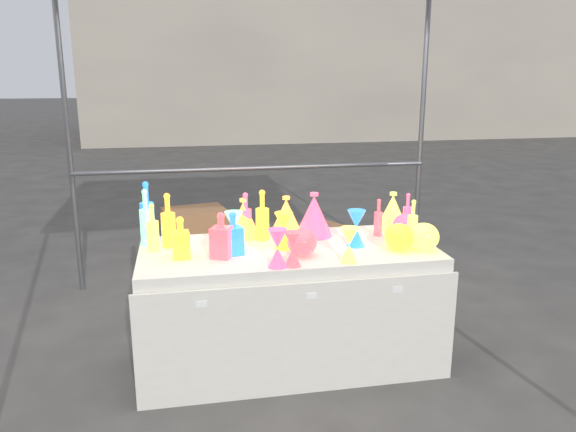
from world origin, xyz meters
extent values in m
plane|color=#5B5854|center=(0.00, 0.00, 0.00)|extent=(80.00, 80.00, 0.00)
cylinder|color=gray|center=(-1.50, 1.50, 1.20)|extent=(0.04, 0.04, 2.40)
cylinder|color=gray|center=(1.50, 1.50, 1.20)|extent=(0.04, 0.04, 2.40)
cylinder|color=gray|center=(0.00, 1.47, 1.00)|extent=(3.00, 0.04, 0.04)
cube|color=silver|center=(0.00, 0.00, 0.38)|extent=(1.80, 0.80, 0.75)
cube|color=silver|center=(0.00, -0.42, 0.34)|extent=(1.84, 0.02, 0.68)
cube|color=white|center=(-0.55, -0.43, 0.60)|extent=(0.06, 0.00, 0.03)
cube|color=white|center=(0.05, -0.43, 0.60)|extent=(0.06, 0.00, 0.03)
cube|color=white|center=(0.55, -0.43, 0.60)|extent=(0.06, 0.00, 0.03)
cube|color=#BFB59F|center=(4.00, 14.00, 3.00)|extent=(14.00, 6.00, 6.00)
cube|color=#AB764D|center=(-0.52, 2.39, 0.22)|extent=(0.69, 0.57, 0.45)
cube|color=#AB764D|center=(0.89, 2.74, 0.03)|extent=(0.87, 0.79, 0.06)
camera|label=1|loc=(-0.62, -3.23, 1.79)|focal=35.00mm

